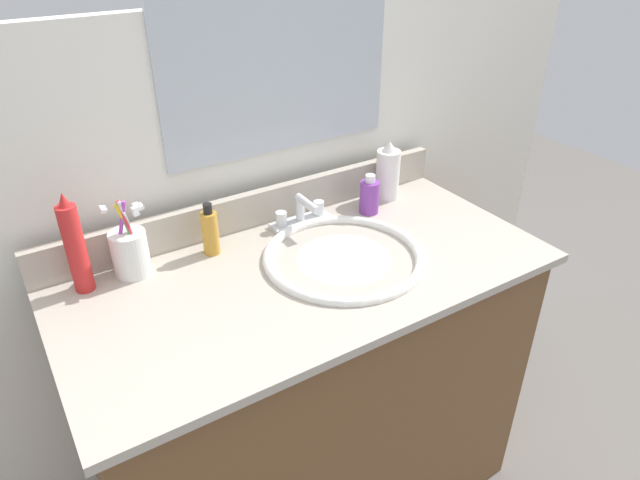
% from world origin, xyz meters
% --- Properties ---
extents(vanity_cabinet, '(1.05, 0.49, 0.76)m').
position_xyz_m(vanity_cabinet, '(0.00, 0.00, 0.38)').
color(vanity_cabinet, brown).
rests_on(vanity_cabinet, ground_plane).
extents(countertop, '(1.09, 0.53, 0.02)m').
position_xyz_m(countertop, '(0.00, 0.00, 0.77)').
color(countertop, '#B2A899').
rests_on(countertop, vanity_cabinet).
extents(backsplash, '(1.09, 0.02, 0.09)m').
position_xyz_m(backsplash, '(0.00, 0.25, 0.82)').
color(backsplash, '#B2A899').
rests_on(backsplash, countertop).
extents(back_wall, '(2.19, 0.04, 1.30)m').
position_xyz_m(back_wall, '(0.00, 0.32, 0.65)').
color(back_wall, white).
rests_on(back_wall, ground_plane).
extents(mirror_panel, '(0.60, 0.01, 0.56)m').
position_xyz_m(mirror_panel, '(0.10, 0.29, 1.23)').
color(mirror_panel, '#B2BCC6').
extents(sink_basin, '(0.37, 0.37, 0.11)m').
position_xyz_m(sink_basin, '(0.09, -0.00, 0.75)').
color(sink_basin, white).
rests_on(sink_basin, countertop).
extents(faucet, '(0.16, 0.10, 0.08)m').
position_xyz_m(faucet, '(0.09, 0.19, 0.81)').
color(faucet, silver).
rests_on(faucet, countertop).
extents(bottle_oil_amber, '(0.04, 0.04, 0.13)m').
position_xyz_m(bottle_oil_amber, '(-0.15, 0.19, 0.84)').
color(bottle_oil_amber, gold).
rests_on(bottle_oil_amber, countertop).
extents(bottle_lotion_white, '(0.06, 0.06, 0.16)m').
position_xyz_m(bottle_lotion_white, '(0.37, 0.20, 0.85)').
color(bottle_lotion_white, white).
rests_on(bottle_lotion_white, countertop).
extents(bottle_cream_purple, '(0.05, 0.05, 0.11)m').
position_xyz_m(bottle_cream_purple, '(0.28, 0.15, 0.83)').
color(bottle_cream_purple, '#7A3899').
rests_on(bottle_cream_purple, countertop).
extents(bottle_spray_red, '(0.04, 0.04, 0.23)m').
position_xyz_m(bottle_spray_red, '(-0.44, 0.19, 0.88)').
color(bottle_spray_red, red).
rests_on(bottle_spray_red, countertop).
extents(cup_white_ceramic, '(0.09, 0.08, 0.18)m').
position_xyz_m(cup_white_ceramic, '(-0.33, 0.20, 0.84)').
color(cup_white_ceramic, white).
rests_on(cup_white_ceramic, countertop).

